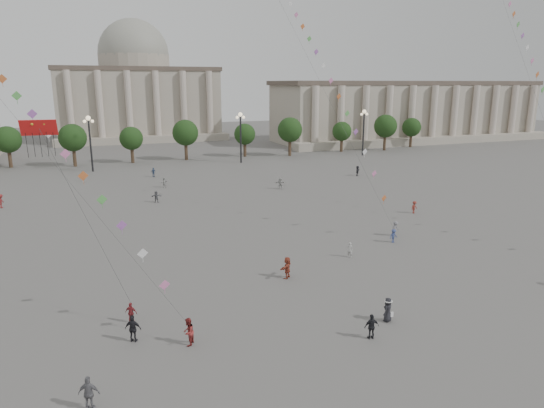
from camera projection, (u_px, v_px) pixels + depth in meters
name	position (u px, v px, depth m)	size (l,w,h in m)	color
ground	(330.00, 317.00, 35.43)	(360.00, 360.00, 0.00)	#514E4C
hall_east	(409.00, 111.00, 144.40)	(84.00, 26.22, 17.20)	#A79D8C
hall_central	(137.00, 91.00, 149.11)	(48.30, 34.30, 35.50)	#A79D8C
tree_row	(164.00, 136.00, 104.83)	(137.12, 5.12, 8.00)	#3A2B1D
lamp_post_mid_west	(90.00, 133.00, 91.92)	(2.00, 0.90, 10.65)	#262628
lamp_post_mid_east	(241.00, 128.00, 102.28)	(2.00, 0.90, 10.65)	#262628
lamp_post_far_east	(364.00, 124.00, 112.64)	(2.00, 0.90, 10.65)	#262628
person_crowd_0	(153.00, 172.00, 88.11)	(0.99, 0.41, 1.69)	navy
person_crowd_2	(1.00, 201.00, 66.07)	(1.25, 0.72, 1.93)	maroon
person_crowd_4	(164.00, 183.00, 79.15)	(1.51, 0.48, 1.62)	#AEAFAA
person_crowd_6	(395.00, 229.00, 53.99)	(1.11, 0.64, 1.72)	slate
person_crowd_7	(280.00, 183.00, 77.97)	(1.73, 0.55, 1.86)	#ADADA9
person_crowd_8	(414.00, 207.00, 63.44)	(1.06, 0.61, 1.64)	maroon
person_crowd_9	(357.00, 171.00, 89.07)	(1.71, 0.55, 1.85)	black
person_crowd_10	(83.00, 178.00, 83.35)	(0.56, 0.36, 1.52)	white
person_crowd_12	(156.00, 197.00, 69.22)	(1.55, 0.49, 1.67)	slate
person_crowd_13	(350.00, 250.00, 47.45)	(0.55, 0.36, 1.52)	#B3B2AE
tourist_0	(131.00, 313.00, 34.42)	(0.89, 0.37, 1.53)	maroon
tourist_1	(133.00, 329.00, 31.84)	(1.09, 0.46, 1.87)	black
tourist_2	(287.00, 268.00, 42.30)	(1.79, 0.57, 1.93)	#9D3F2A
tourist_3	(89.00, 393.00, 25.18)	(1.12, 0.47, 1.92)	slate
tourist_4	(372.00, 327.00, 32.23)	(1.03, 0.43, 1.76)	black
kite_flyer_0	(188.00, 332.00, 31.42)	(0.91, 0.71, 1.88)	maroon
kite_flyer_1	(394.00, 236.00, 51.78)	(0.96, 0.55, 1.48)	#354478
hat_person	(388.00, 309.00, 34.59)	(1.04, 0.94, 1.78)	black
dragon_kite	(41.00, 140.00, 31.03)	(3.47, 1.00, 13.24)	red
kite_train_mid	(290.00, 10.00, 69.22)	(2.58, 49.49, 68.60)	#3F3F3F
kite_train_east	(520.00, 35.00, 64.04)	(21.73, 39.80, 60.41)	#3F3F3F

